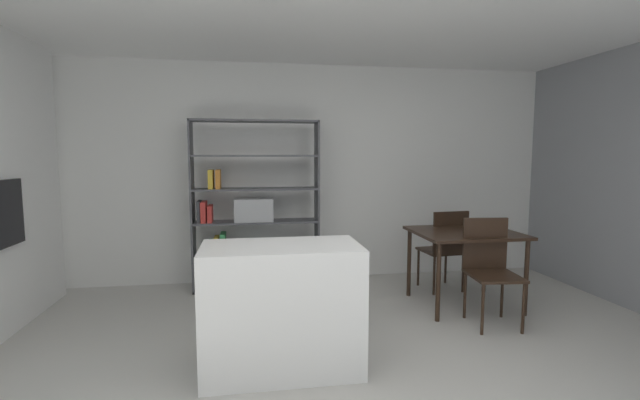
% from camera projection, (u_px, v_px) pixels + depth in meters
% --- Properties ---
extents(ground_plane, '(9.00, 9.00, 0.00)m').
position_uv_depth(ground_plane, '(339.00, 400.00, 2.77)').
color(ground_plane, beige).
extents(back_partition, '(6.55, 0.06, 2.64)m').
position_uv_depth(back_partition, '(293.00, 174.00, 5.37)').
color(back_partition, white).
rests_on(back_partition, ground_plane).
extents(built_in_oven, '(0.06, 0.58, 0.56)m').
position_uv_depth(built_in_oven, '(3.00, 214.00, 3.59)').
color(built_in_oven, black).
rests_on(built_in_oven, ground_plane).
extents(kitchen_island, '(1.13, 0.60, 0.92)m').
position_uv_depth(kitchen_island, '(282.00, 308.00, 3.13)').
color(kitchen_island, white).
rests_on(kitchen_island, ground_plane).
extents(open_bookshelf, '(1.44, 0.30, 1.94)m').
position_uv_depth(open_bookshelf, '(249.00, 208.00, 4.99)').
color(open_bookshelf, '#4C4C51').
rests_on(open_bookshelf, ground_plane).
extents(dining_table, '(1.02, 0.87, 0.77)m').
position_uv_depth(dining_table, '(465.00, 239.00, 4.44)').
color(dining_table, black).
rests_on(dining_table, ground_plane).
extents(dining_chair_far, '(0.47, 0.47, 0.93)m').
position_uv_depth(dining_chair_far, '(446.00, 244.00, 4.90)').
color(dining_chair_far, black).
rests_on(dining_chair_far, ground_plane).
extents(dining_chair_near, '(0.47, 0.49, 0.96)m').
position_uv_depth(dining_chair_near, '(489.00, 262.00, 4.01)').
color(dining_chair_near, black).
rests_on(dining_chair_near, ground_plane).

